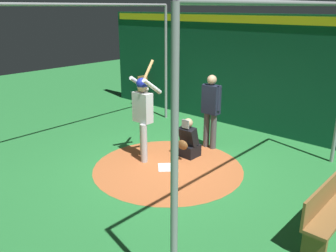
{
  "coord_description": "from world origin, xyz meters",
  "views": [
    {
      "loc": [
        5.17,
        4.65,
        3.29
      ],
      "look_at": [
        0.0,
        0.0,
        0.95
      ],
      "focal_mm": 38.0,
      "sensor_mm": 36.0,
      "label": 1
    }
  ],
  "objects_px": {
    "home_plate": "(168,167)",
    "bench": "(332,206)",
    "catcher": "(188,142)",
    "bat_rack": "(145,91)",
    "batter": "(143,110)",
    "umpire": "(211,108)"
  },
  "relations": [
    {
      "from": "bench",
      "to": "batter",
      "type": "bearing_deg",
      "value": -90.91
    },
    {
      "from": "umpire",
      "to": "bat_rack",
      "type": "xyz_separation_m",
      "value": [
        -1.72,
        -4.01,
        -0.52
      ]
    },
    {
      "from": "batter",
      "to": "umpire",
      "type": "bearing_deg",
      "value": 155.24
    },
    {
      "from": "catcher",
      "to": "bench",
      "type": "bearing_deg",
      "value": 76.64
    },
    {
      "from": "home_plate",
      "to": "batter",
      "type": "bearing_deg",
      "value": -91.13
    },
    {
      "from": "home_plate",
      "to": "bench",
      "type": "height_order",
      "value": "bench"
    },
    {
      "from": "bench",
      "to": "home_plate",
      "type": "bearing_deg",
      "value": -90.86
    },
    {
      "from": "home_plate",
      "to": "catcher",
      "type": "bearing_deg",
      "value": -175.42
    },
    {
      "from": "batter",
      "to": "catcher",
      "type": "distance_m",
      "value": 1.28
    },
    {
      "from": "catcher",
      "to": "bat_rack",
      "type": "bearing_deg",
      "value": -122.28
    },
    {
      "from": "home_plate",
      "to": "batter",
      "type": "height_order",
      "value": "batter"
    },
    {
      "from": "catcher",
      "to": "umpire",
      "type": "bearing_deg",
      "value": 178.01
    },
    {
      "from": "batter",
      "to": "home_plate",
      "type": "bearing_deg",
      "value": 88.87
    },
    {
      "from": "batter",
      "to": "catcher",
      "type": "xyz_separation_m",
      "value": [
        -0.75,
        0.69,
        -0.78
      ]
    },
    {
      "from": "umpire",
      "to": "bench",
      "type": "height_order",
      "value": "umpire"
    },
    {
      "from": "home_plate",
      "to": "catcher",
      "type": "relative_size",
      "value": 0.45
    },
    {
      "from": "home_plate",
      "to": "catcher",
      "type": "distance_m",
      "value": 0.84
    },
    {
      "from": "bat_rack",
      "to": "bench",
      "type": "height_order",
      "value": "bat_rack"
    },
    {
      "from": "home_plate",
      "to": "umpire",
      "type": "bearing_deg",
      "value": -178.78
    },
    {
      "from": "catcher",
      "to": "home_plate",
      "type": "bearing_deg",
      "value": 4.58
    },
    {
      "from": "batter",
      "to": "catcher",
      "type": "bearing_deg",
      "value": 137.46
    },
    {
      "from": "umpire",
      "to": "bat_rack",
      "type": "relative_size",
      "value": 1.71
    }
  ]
}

